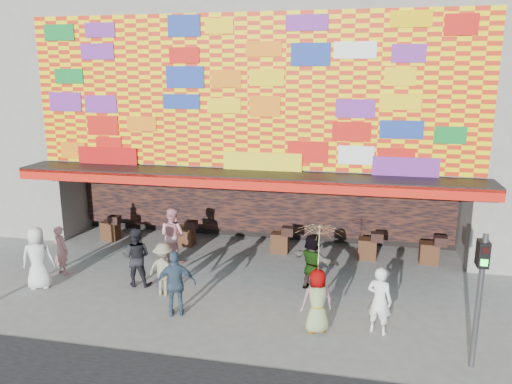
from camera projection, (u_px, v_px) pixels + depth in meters
ground at (216, 307)px, 13.46m from camera, size 90.00×90.00×0.00m
shop_building at (271, 97)px, 20.01m from camera, size 15.20×9.40×10.00m
signal_right at (480, 286)px, 10.33m from camera, size 0.22×0.20×3.00m
ped_a at (38, 258)px, 14.50m from camera, size 1.06×0.89×1.85m
ped_b at (61, 250)px, 15.55m from camera, size 0.67×0.55×1.57m
ped_c at (136, 257)px, 14.69m from camera, size 0.93×0.76×1.77m
ped_d at (164, 269)px, 14.07m from camera, size 1.09×0.77×1.54m
ped_e at (176, 284)px, 12.84m from camera, size 1.11×0.75×1.76m
ped_f at (313, 262)px, 14.42m from camera, size 1.61×1.19×1.69m
ped_g at (317, 301)px, 12.05m from camera, size 0.92×0.77×1.60m
ped_h at (379, 300)px, 11.98m from camera, size 0.72×0.59×1.68m
ped_i at (172, 235)px, 16.56m from camera, size 1.07×0.94×1.85m
parasol at (319, 246)px, 11.72m from camera, size 1.19×1.21×1.98m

